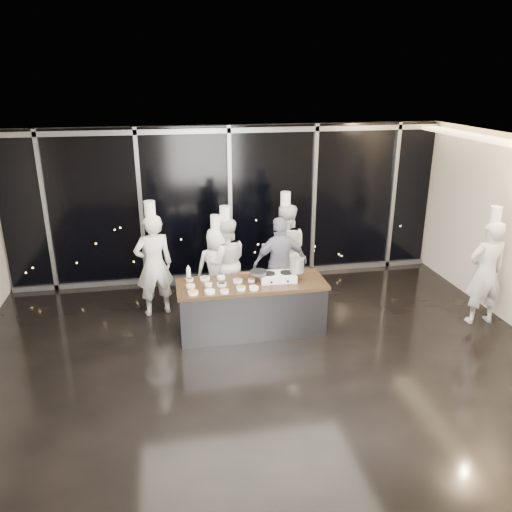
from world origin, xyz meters
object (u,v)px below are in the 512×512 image
(demo_counter, at_px, (252,307))
(chef_center, at_px, (226,262))
(chef_far_left, at_px, (154,264))
(chef_right, at_px, (284,250))
(guest, at_px, (280,263))
(chef_side, at_px, (486,272))
(frying_pan, at_px, (258,272))
(chef_left, at_px, (217,266))
(stove, at_px, (278,277))
(stock_pot, at_px, (297,265))

(demo_counter, height_order, chef_center, chef_center)
(chef_far_left, bearing_deg, chef_right, 173.95)
(guest, height_order, chef_side, chef_side)
(frying_pan, distance_m, chef_left, 1.31)
(chef_left, relative_size, chef_side, 0.84)
(chef_left, height_order, chef_right, chef_right)
(stove, height_order, chef_center, chef_center)
(guest, distance_m, chef_side, 3.55)
(stock_pot, relative_size, chef_center, 0.12)
(stove, distance_m, chef_right, 1.40)
(guest, bearing_deg, chef_right, -116.91)
(frying_pan, relative_size, stock_pot, 2.09)
(demo_counter, bearing_deg, guest, 50.80)
(chef_center, bearing_deg, guest, 160.76)
(demo_counter, bearing_deg, stove, 2.14)
(frying_pan, height_order, chef_side, chef_side)
(chef_left, xyz_separation_m, chef_side, (4.45, -1.57, 0.17))
(chef_left, height_order, chef_side, chef_side)
(frying_pan, bearing_deg, chef_left, 118.14)
(chef_side, bearing_deg, chef_center, -19.80)
(demo_counter, distance_m, stove, 0.68)
(chef_far_left, relative_size, chef_left, 1.20)
(demo_counter, xyz_separation_m, chef_side, (4.01, -0.40, 0.50))
(stock_pot, bearing_deg, chef_far_left, 156.58)
(chef_right, bearing_deg, chef_far_left, 19.51)
(demo_counter, height_order, guest, guest)
(chef_left, bearing_deg, chef_side, 164.74)
(chef_left, distance_m, chef_right, 1.35)
(stock_pot, height_order, chef_side, chef_side)
(chef_far_left, bearing_deg, chef_side, 152.01)
(chef_left, xyz_separation_m, chef_center, (0.17, -0.01, 0.08))
(chef_left, bearing_deg, stock_pot, 139.86)
(guest, bearing_deg, demo_counter, 45.62)
(guest, height_order, chef_right, chef_right)
(guest, relative_size, chef_side, 0.83)
(chef_center, bearing_deg, chef_side, 158.82)
(chef_side, bearing_deg, stock_pot, -6.67)
(guest, distance_m, chef_right, 0.54)
(chef_right, xyz_separation_m, chef_side, (3.12, -1.75, 0.01))
(stove, height_order, chef_left, chef_left)
(chef_left, distance_m, chef_side, 4.73)
(chef_right, bearing_deg, stove, 83.25)
(chef_right, bearing_deg, chef_left, 19.28)
(chef_left, height_order, guest, chef_left)
(stove, distance_m, stock_pot, 0.37)
(chef_far_left, height_order, guest, chef_far_left)
(chef_side, bearing_deg, chef_right, -29.05)
(guest, bearing_deg, chef_far_left, -9.29)
(chef_center, bearing_deg, chef_far_left, 5.40)
(demo_counter, bearing_deg, stock_pot, -0.70)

